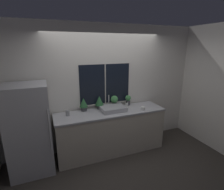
# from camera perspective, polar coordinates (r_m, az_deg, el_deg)

# --- Properties ---
(ground_plane) EXTENTS (14.00, 14.00, 0.00)m
(ground_plane) POSITION_cam_1_polar(r_m,az_deg,el_deg) (3.85, 1.36, -19.85)
(ground_plane) COLOR #38332D
(wall_back) EXTENTS (8.00, 0.09, 2.70)m
(wall_back) POSITION_cam_1_polar(r_m,az_deg,el_deg) (3.87, -2.38, 2.39)
(wall_back) COLOR silver
(wall_back) RESTS_ON ground_plane
(wall_right) EXTENTS (0.06, 7.00, 2.70)m
(wall_right) POSITION_cam_1_polar(r_m,az_deg,el_deg) (5.64, 16.44, 5.96)
(wall_right) COLOR silver
(wall_right) RESTS_ON ground_plane
(counter) EXTENTS (2.31, 0.63, 0.93)m
(counter) POSITION_cam_1_polar(r_m,az_deg,el_deg) (3.85, -0.37, -11.76)
(counter) COLOR beige
(counter) RESTS_ON ground_plane
(refrigerator) EXTENTS (0.72, 0.68, 1.63)m
(refrigerator) POSITION_cam_1_polar(r_m,az_deg,el_deg) (3.47, -25.34, -10.15)
(refrigerator) COLOR #B7B7BC
(refrigerator) RESTS_ON ground_plane
(sink) EXTENTS (0.51, 0.45, 0.27)m
(sink) POSITION_cam_1_polar(r_m,az_deg,el_deg) (3.69, 0.19, -4.38)
(sink) COLOR #ADADB2
(sink) RESTS_ON counter
(potted_plant_far_left) EXTENTS (0.17, 0.17, 0.28)m
(potted_plant_far_left) POSITION_cam_1_polar(r_m,az_deg,el_deg) (3.68, -9.25, -2.85)
(potted_plant_far_left) COLOR #4C4C51
(potted_plant_far_left) RESTS_ON counter
(potted_plant_center_left) EXTENTS (0.18, 0.18, 0.29)m
(potted_plant_center_left) POSITION_cam_1_polar(r_m,az_deg,el_deg) (3.76, -4.16, -2.08)
(potted_plant_center_left) COLOR #4C4C51
(potted_plant_center_left) RESTS_ON counter
(potted_plant_center_right) EXTENTS (0.16, 0.16, 0.26)m
(potted_plant_center_right) POSITION_cam_1_polar(r_m,az_deg,el_deg) (3.88, 0.78, -1.81)
(potted_plant_center_right) COLOR #4C4C51
(potted_plant_center_right) RESTS_ON counter
(potted_plant_far_right) EXTENTS (0.13, 0.13, 0.23)m
(potted_plant_far_right) POSITION_cam_1_polar(r_m,az_deg,el_deg) (4.02, 5.26, -1.47)
(potted_plant_far_right) COLOR #4C4C51
(potted_plant_far_right) RESTS_ON counter
(soap_bottle) EXTENTS (0.06, 0.06, 0.16)m
(soap_bottle) POSITION_cam_1_polar(r_m,az_deg,el_deg) (3.82, 4.76, -3.41)
(soap_bottle) COLOR white
(soap_bottle) RESTS_ON counter
(mug_grey) EXTENTS (0.08, 0.08, 0.10)m
(mug_grey) POSITION_cam_1_polar(r_m,az_deg,el_deg) (3.54, -14.33, -5.70)
(mug_grey) COLOR gray
(mug_grey) RESTS_ON counter
(mug_white) EXTENTS (0.09, 0.09, 0.08)m
(mug_white) POSITION_cam_1_polar(r_m,az_deg,el_deg) (3.76, 10.05, -4.38)
(mug_white) COLOR white
(mug_white) RESTS_ON counter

